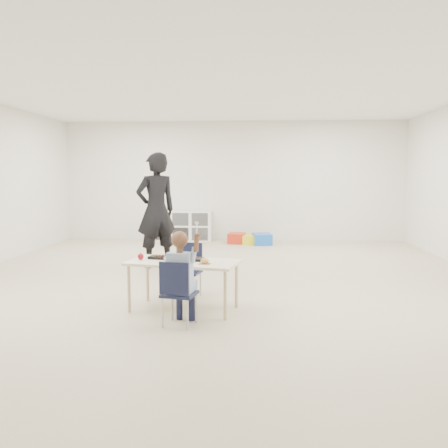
# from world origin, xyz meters

# --- Properties ---
(room) EXTENTS (9.00, 9.02, 2.80)m
(room) POSITION_xyz_m (0.00, 0.00, 1.40)
(room) COLOR beige
(room) RESTS_ON ground
(table) EXTENTS (1.34, 0.85, 0.57)m
(table) POSITION_xyz_m (-0.27, -1.46, 0.29)
(table) COLOR #F1E0C1
(table) RESTS_ON ground
(chair_near) EXTENTS (0.39, 0.37, 0.68)m
(chair_near) POSITION_xyz_m (-0.23, -2.01, 0.34)
(chair_near) COLOR black
(chair_near) RESTS_ON ground
(chair_far) EXTENTS (0.39, 0.37, 0.68)m
(chair_far) POSITION_xyz_m (-0.32, -0.92, 0.34)
(chair_far) COLOR black
(chair_far) RESTS_ON ground
(child) EXTENTS (0.54, 0.54, 1.08)m
(child) POSITION_xyz_m (-0.23, -2.01, 0.54)
(child) COLOR #9EBAD6
(child) RESTS_ON chair_near
(lunch_tray_near) EXTENTS (0.25, 0.20, 0.03)m
(lunch_tray_near) POSITION_xyz_m (-0.17, -1.42, 0.58)
(lunch_tray_near) COLOR black
(lunch_tray_near) RESTS_ON table
(lunch_tray_far) EXTENTS (0.25, 0.20, 0.03)m
(lunch_tray_far) POSITION_xyz_m (-0.59, -1.33, 0.58)
(lunch_tray_far) COLOR black
(lunch_tray_far) RESTS_ON table
(milk_carton) EXTENTS (0.08, 0.08, 0.10)m
(milk_carton) POSITION_xyz_m (-0.26, -1.60, 0.62)
(milk_carton) COLOR white
(milk_carton) RESTS_ON table
(bread_roll) EXTENTS (0.09, 0.09, 0.07)m
(bread_roll) POSITION_xyz_m (-0.01, -1.62, 0.60)
(bread_roll) COLOR #D7AD58
(bread_roll) RESTS_ON table
(apple_near) EXTENTS (0.07, 0.07, 0.07)m
(apple_near) POSITION_xyz_m (-0.38, -1.38, 0.60)
(apple_near) COLOR maroon
(apple_near) RESTS_ON table
(apple_far) EXTENTS (0.07, 0.07, 0.07)m
(apple_far) POSITION_xyz_m (-0.78, -1.41, 0.60)
(apple_far) COLOR maroon
(apple_far) RESTS_ON table
(cubby_shelf) EXTENTS (1.40, 0.40, 0.70)m
(cubby_shelf) POSITION_xyz_m (-1.20, 4.28, 0.35)
(cubby_shelf) COLOR white
(cubby_shelf) RESTS_ON ground
(adult) EXTENTS (0.83, 0.78, 1.91)m
(adult) POSITION_xyz_m (-1.12, 1.07, 0.96)
(adult) COLOR black
(adult) RESTS_ON ground
(bin_red) EXTENTS (0.41, 0.50, 0.23)m
(bin_red) POSITION_xyz_m (0.11, 3.93, 0.11)
(bin_red) COLOR red
(bin_red) RESTS_ON ground
(bin_yellow) EXTENTS (0.32, 0.41, 0.20)m
(bin_yellow) POSITION_xyz_m (0.41, 3.83, 0.10)
(bin_yellow) COLOR yellow
(bin_yellow) RESTS_ON ground
(bin_blue) EXTENTS (0.46, 0.55, 0.24)m
(bin_blue) POSITION_xyz_m (0.69, 3.76, 0.12)
(bin_blue) COLOR blue
(bin_blue) RESTS_ON ground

